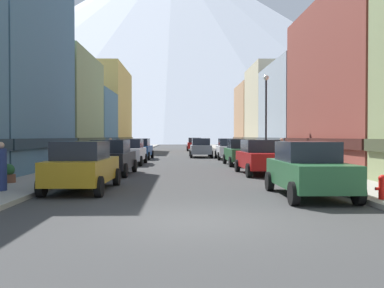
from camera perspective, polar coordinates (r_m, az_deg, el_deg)
ground_plane at (r=9.95m, az=0.28°, el=-10.26°), size 400.00×400.00×0.00m
sidewalk_left at (r=45.18m, az=-9.14°, el=-1.37°), size 2.50×100.00×0.15m
sidewalk_right at (r=45.27m, az=6.75°, el=-1.36°), size 2.50×100.00×0.15m
storefront_left_2 at (r=36.69m, az=-19.11°, el=4.40°), size 7.94×10.46×8.60m
storefront_left_3 at (r=46.33m, az=-15.89°, el=2.60°), size 8.78×8.83×6.77m
storefront_left_4 at (r=57.37m, az=-12.20°, el=4.34°), size 6.98×13.95×10.95m
storefront_right_1 at (r=27.15m, az=24.37°, el=6.87°), size 8.27×13.14×9.85m
storefront_right_2 at (r=38.69m, az=16.63°, el=4.00°), size 8.81×11.09×8.28m
storefront_right_3 at (r=48.40m, az=12.38°, el=4.26°), size 7.98×9.18×9.74m
storefront_right_4 at (r=57.98m, az=9.72°, el=3.32°), size 7.39×9.45×8.90m
car_left_0 at (r=15.65m, az=-14.47°, el=-2.85°), size 2.14×4.44×1.78m
car_left_1 at (r=21.97m, az=-10.72°, el=-1.73°), size 2.18×4.46×1.78m
car_left_2 at (r=29.72m, az=-8.32°, el=-1.01°), size 2.14×4.44×1.78m
car_left_3 at (r=36.73m, az=-7.04°, el=-0.63°), size 2.17×4.45×1.78m
car_right_0 at (r=14.17m, az=15.34°, el=-3.25°), size 2.08×4.41×1.78m
car_right_1 at (r=22.10m, az=9.14°, el=-1.71°), size 2.18×4.45×1.78m
car_right_2 at (r=28.89m, az=6.60°, el=-1.07°), size 2.12×4.43×1.78m
car_right_3 at (r=36.39m, az=4.90°, el=-0.64°), size 2.11×4.42×1.78m
car_driving_0 at (r=57.37m, az=0.32°, el=-0.03°), size 2.06×4.40×1.78m
car_driving_1 at (r=39.77m, az=1.17°, el=-0.50°), size 2.06×4.40×1.78m
fire_hydrant_near at (r=13.32m, az=24.18°, el=-5.19°), size 0.40×0.22×0.70m
parking_meter_near at (r=17.94m, az=18.18°, el=-2.01°), size 0.14×0.10×1.33m
trash_bin_right at (r=21.38m, az=16.60°, el=-2.52°), size 0.59×0.59×0.98m
potted_plant_0 at (r=18.03m, az=-23.39°, el=-3.70°), size 0.51×0.51×0.73m
pedestrian_0 at (r=36.76m, az=-10.88°, el=-0.60°), size 0.36×0.36×1.68m
pedestrian_1 at (r=15.42m, az=-24.25°, el=-2.99°), size 0.36×0.36×1.62m
pedestrian_2 at (r=28.08m, az=11.93°, el=-1.08°), size 0.36×0.36×1.69m
streetlamp_right at (r=28.51m, az=9.91°, el=5.10°), size 0.36×0.36×5.86m
mountain_backdrop at (r=275.84m, az=-2.49°, el=13.04°), size 333.10×333.10×118.84m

